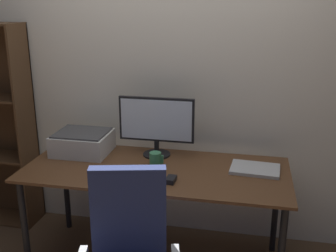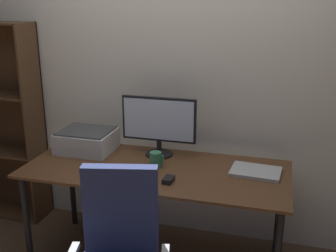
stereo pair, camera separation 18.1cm
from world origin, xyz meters
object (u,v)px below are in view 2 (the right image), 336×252
monitor (159,123)px  printer (87,140)px  keyboard (132,177)px  mouse (168,180)px  laptop (256,172)px  coffee_mug (156,159)px  desk (156,178)px

monitor → printer: size_ratio=1.36×
keyboard → mouse: size_ratio=3.02×
keyboard → laptop: (0.75, 0.30, 0.00)m
laptop → printer: 1.26m
mouse → coffee_mug: bearing=128.8°
coffee_mug → monitor: bearing=101.0°
laptop → keyboard: bearing=-153.7°
desk → monitor: (-0.05, 0.24, 0.32)m
desk → printer: size_ratio=4.46×
printer → desk: bearing=-16.7°
coffee_mug → laptop: size_ratio=0.32×
keyboard → coffee_mug: bearing=68.1°
desk → keyboard: size_ratio=6.15×
printer → monitor: bearing=6.0°
monitor → printer: monitor is taller
monitor → coffee_mug: bearing=-79.0°
coffee_mug → printer: size_ratio=0.26×
printer → mouse: bearing=-26.6°
laptop → printer: bearing=-179.4°
keyboard → mouse: bearing=1.3°
monitor → keyboard: bearing=-95.5°
mouse → laptop: bearing=33.3°
monitor → mouse: 0.53m
printer → keyboard: bearing=-37.2°
coffee_mug → printer: bearing=165.4°
keyboard → printer: 0.64m
mouse → printer: (-0.74, 0.37, 0.06)m
monitor → mouse: monitor is taller
desk → keyboard: keyboard is taller
keyboard → laptop: size_ratio=0.91×
laptop → coffee_mug: bearing=-169.6°
keyboard → desk: bearing=63.9°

